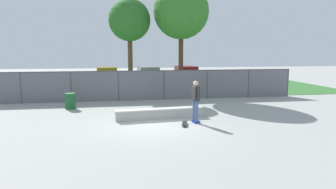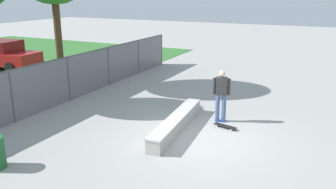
{
  "view_description": "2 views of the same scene",
  "coord_description": "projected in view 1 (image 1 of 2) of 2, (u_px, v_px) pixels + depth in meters",
  "views": [
    {
      "loc": [
        -1.5,
        -12.49,
        3.14
      ],
      "look_at": [
        0.67,
        0.45,
        1.2
      ],
      "focal_mm": 32.78,
      "sensor_mm": 36.0,
      "label": 1
    },
    {
      "loc": [
        -9.35,
        -3.34,
        4.36
      ],
      "look_at": [
        0.8,
        1.57,
        1.04
      ],
      "focal_mm": 37.48,
      "sensor_mm": 36.0,
      "label": 2
    }
  ],
  "objects": [
    {
      "name": "tree_near_left",
      "position": [
        130.0,
        21.0,
        20.47
      ],
      "size": [
        2.8,
        2.8,
        6.48
      ],
      "color": "#513823",
      "rests_on": "ground"
    },
    {
      "name": "concrete_ledge",
      "position": [
        160.0,
        113.0,
        13.97
      ],
      "size": [
        4.1,
        0.86,
        0.47
      ],
      "color": "#A8A59E",
      "rests_on": "ground"
    },
    {
      "name": "ground_plane",
      "position": [
        154.0,
        125.0,
        12.89
      ],
      "size": [
        80.0,
        80.0,
        0.0
      ],
      "primitive_type": "plane",
      "color": "#9E9E99"
    },
    {
      "name": "tree_near_right",
      "position": [
        181.0,
        12.0,
        20.42
      ],
      "size": [
        3.71,
        3.71,
        7.51
      ],
      "color": "#47301E",
      "rests_on": "ground"
    },
    {
      "name": "grass_strip",
      "position": [
        133.0,
        82.0,
        29.19
      ],
      "size": [
        31.72,
        20.0,
        0.02
      ],
      "primitive_type": "cube",
      "color": "#336B2D",
      "rests_on": "ground"
    },
    {
      "name": "car_silver",
      "position": [
        149.0,
        76.0,
        26.38
      ],
      "size": [
        2.29,
        4.34,
        1.66
      ],
      "color": "#B7BABF",
      "rests_on": "ground"
    },
    {
      "name": "trash_bin",
      "position": [
        70.0,
        101.0,
        16.28
      ],
      "size": [
        0.56,
        0.56,
        0.83
      ],
      "primitive_type": "cylinder",
      "color": "#1E592D",
      "rests_on": "ground"
    },
    {
      "name": "skateboard",
      "position": [
        185.0,
        124.0,
        12.77
      ],
      "size": [
        0.4,
        0.82,
        0.09
      ],
      "color": "black",
      "rests_on": "ground"
    },
    {
      "name": "car_red",
      "position": [
        186.0,
        75.0,
        27.27
      ],
      "size": [
        2.29,
        4.34,
        1.66
      ],
      "color": "#B21E1E",
      "rests_on": "ground"
    },
    {
      "name": "skateboarder",
      "position": [
        196.0,
        100.0,
        13.06
      ],
      "size": [
        0.34,
        0.59,
        1.82
      ],
      "color": "#2647A5",
      "rests_on": "ground"
    },
    {
      "name": "car_yellow",
      "position": [
        107.0,
        77.0,
        25.88
      ],
      "size": [
        2.29,
        4.34,
        1.66
      ],
      "color": "gold",
      "rests_on": "ground"
    },
    {
      "name": "chainlink_fence",
      "position": [
        142.0,
        84.0,
        18.99
      ],
      "size": [
        19.79,
        0.07,
        1.85
      ],
      "color": "#4C4C51",
      "rests_on": "ground"
    }
  ]
}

